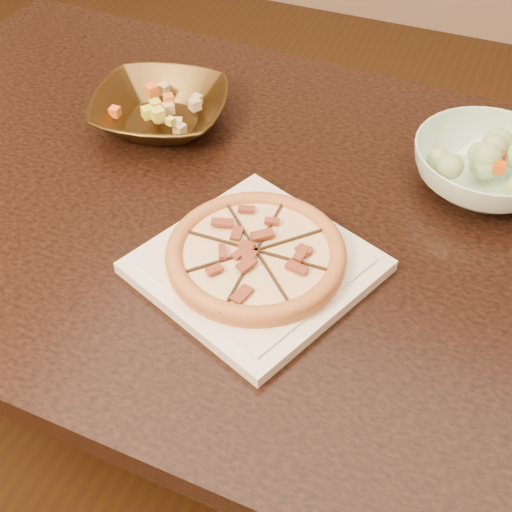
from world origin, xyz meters
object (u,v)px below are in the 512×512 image
Objects in this scene: dining_table at (232,244)px; pizza at (256,254)px; plate at (256,266)px; bronze_bowl at (161,110)px; salad_bowl at (486,167)px.

pizza is (0.10, -0.13, 0.13)m from dining_table.
plate is at bearing -53.91° from dining_table.
pizza is at bearing 172.58° from plate.
plate is at bearing -43.20° from bronze_bowl.
bronze_bowl is (-0.29, 0.27, -0.01)m from pizza.
salad_bowl reaches higher than pizza.
salad_bowl is (0.26, 0.31, 0.00)m from pizza.
bronze_bowl is 1.00× the size of salad_bowl.
dining_table is 3.94× the size of plate.
dining_table is at bearing 126.09° from plate.
dining_table is at bearing -153.61° from salad_bowl.
dining_table is 0.27m from bronze_bowl.
dining_table is at bearing 126.08° from pizza.
bronze_bowl is (-0.29, 0.27, 0.02)m from plate.
salad_bowl is at bearing 50.20° from pizza.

